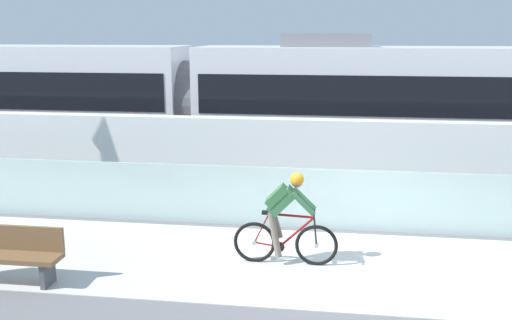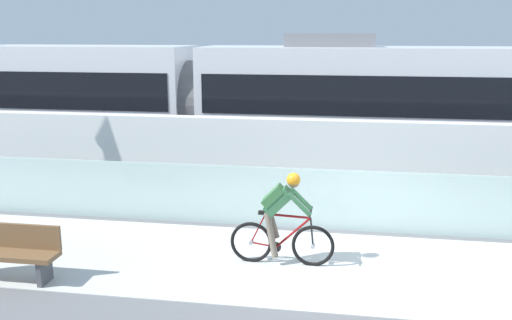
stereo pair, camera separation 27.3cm
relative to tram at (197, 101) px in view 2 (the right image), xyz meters
name	(u,v)px [view 2 (the right image)]	position (x,y,z in m)	size (l,w,h in m)	color
ground_plane	(346,268)	(4.39, -6.85, -1.89)	(200.00, 200.00, 0.00)	slate
bike_path_deck	(346,268)	(4.39, -6.85, -1.89)	(32.00, 3.20, 0.01)	silver
glass_parapet	(348,201)	(4.39, -5.00, -1.28)	(32.00, 0.05, 1.23)	#ADC6C1
concrete_barrier_wall	(349,163)	(4.39, -3.20, -0.93)	(32.00, 0.36, 1.93)	white
tram_rail_near	(347,176)	(4.39, -0.72, -1.89)	(32.00, 0.08, 0.01)	#595654
tram_rail_far	(347,164)	(4.39, 0.72, -1.89)	(32.00, 0.08, 0.01)	#595654
tram	(197,101)	(0.00, 0.00, 0.00)	(22.56, 2.54, 3.81)	silver
cyclist_on_bike	(282,219)	(3.30, -6.85, -1.09)	(1.77, 0.58, 1.61)	black
bench	(10,251)	(-0.87, -8.14, -1.41)	(1.60, 0.45, 0.89)	brown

